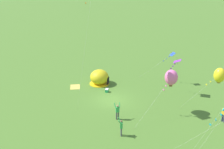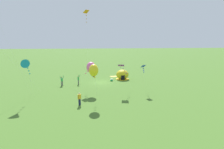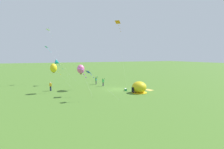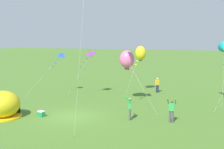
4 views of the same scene
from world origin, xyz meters
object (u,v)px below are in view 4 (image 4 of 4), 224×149
person_strolling (130,107)px  person_arms_raised (172,109)px  cooler_box (41,114)px  kite_yellow (141,53)px  kite_purple (89,56)px  kite_teal (224,49)px  kite_blue (59,58)px  popup_tent (3,105)px  kite_pink (127,59)px  person_with_toddler (157,84)px

person_strolling → person_arms_raised: (2.99, 0.67, -0.00)m
cooler_box → kite_yellow: kite_yellow is taller
kite_purple → kite_teal: bearing=10.1°
kite_blue → kite_purple: size_ratio=0.97×
cooler_box → kite_purple: kite_purple is taller
kite_blue → kite_purple: 3.65m
person_arms_raised → kite_teal: size_ratio=0.32×
popup_tent → kite_pink: kite_pink is taller
person_strolling → kite_purple: 10.40m
person_strolling → kite_pink: bearing=113.8°
person_arms_raised → kite_purple: size_ratio=0.38×
person_with_toddler → kite_purple: 8.55m
person_arms_raised → kite_yellow: (-5.81, 10.02, 3.53)m
kite_yellow → kite_purple: 6.03m
cooler_box → kite_purple: bearing=93.8°
person_with_toddler → kite_teal: (6.96, -2.19, 4.25)m
cooler_box → kite_teal: kite_teal is taller
kite_pink → cooler_box: bearing=-118.7°
person_strolling → kite_teal: 11.65m
person_strolling → kite_teal: (6.08, 9.01, 4.21)m
person_with_toddler → kite_purple: kite_purple is taller
kite_yellow → kite_pink: size_ratio=1.06×
person_strolling → person_arms_raised: 3.07m
kite_purple → kite_pink: (4.80, -1.03, -0.20)m
person_strolling → kite_blue: size_ratio=0.39×
kite_pink → person_arms_raised: bearing=-42.1°
kite_purple → cooler_box: bearing=-86.2°
person_arms_raised → popup_tent: bearing=-161.1°
person_strolling → kite_blue: kite_blue is taller
kite_blue → kite_purple: kite_purple is taller
popup_tent → kite_purple: size_ratio=0.56×
person_arms_raised → kite_teal: bearing=69.7°
kite_teal → kite_purple: bearing=-169.9°
cooler_box → kite_purple: size_ratio=0.12×
kite_yellow → person_arms_raised: bearing=-59.9°
cooler_box → person_with_toddler: size_ratio=0.34×
person_strolling → person_with_toddler: 11.23m
person_strolling → kite_purple: size_ratio=0.38×
kite_purple → kite_pink: kite_pink is taller
cooler_box → person_strolling: 7.06m
popup_tent → kite_teal: 20.25m
person_strolling → kite_yellow: kite_yellow is taller
kite_blue → kite_yellow: 9.25m
person_arms_raised → kite_blue: kite_blue is taller
popup_tent → kite_purple: 10.88m
person_arms_raised → kite_pink: size_ratio=0.38×
kite_blue → popup_tent: bearing=-80.5°
kite_pink → kite_teal: bearing=21.7°
kite_blue → kite_teal: 17.23m
person_with_toddler → kite_yellow: bearing=-165.4°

